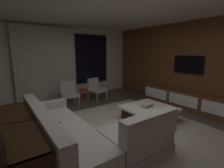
{
  "coord_description": "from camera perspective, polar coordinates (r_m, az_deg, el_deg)",
  "views": [
    {
      "loc": [
        -2.01,
        -2.57,
        1.74
      ],
      "look_at": [
        0.41,
        0.85,
        0.92
      ],
      "focal_mm": 26.07,
      "sensor_mm": 36.0,
      "label": 1
    }
  ],
  "objects": [
    {
      "name": "media_wall",
      "position": [
        5.7,
        27.83,
        5.91
      ],
      "size": [
        0.12,
        7.8,
        2.7
      ],
      "color": "brown",
      "rests_on": "floor"
    },
    {
      "name": "mounted_tv",
      "position": [
        5.72,
        25.11,
        6.16
      ],
      "size": [
        0.05,
        0.97,
        0.56
      ],
      "color": "black"
    },
    {
      "name": "sectional_couch",
      "position": [
        3.07,
        -10.64,
        -17.32
      ],
      "size": [
        1.98,
        2.5,
        0.82
      ],
      "color": "gray",
      "rests_on": "floor"
    },
    {
      "name": "accent_chair_near_window",
      "position": [
        6.08,
        -5.71,
        -1.34
      ],
      "size": [
        0.64,
        0.66,
        0.78
      ],
      "color": "#B2ADA0",
      "rests_on": "floor"
    },
    {
      "name": "coffee_table",
      "position": [
        4.36,
        12.71,
        -10.03
      ],
      "size": [
        1.16,
        1.16,
        0.36
      ],
      "color": "black",
      "rests_on": "floor"
    },
    {
      "name": "side_stool",
      "position": [
        5.83,
        -9.93,
        -2.6
      ],
      "size": [
        0.32,
        0.32,
        0.46
      ],
      "color": "red",
      "rests_on": "floor"
    },
    {
      "name": "area_rug",
      "position": [
        3.83,
        7.74,
        -15.91
      ],
      "size": [
        3.2,
        3.8,
        0.01
      ],
      "primitive_type": "cube",
      "color": "#ADA391",
      "rests_on": "floor"
    },
    {
      "name": "book_stack_on_coffee_table",
      "position": [
        4.3,
        12.18,
        -7.27
      ],
      "size": [
        0.3,
        0.21,
        0.09
      ],
      "color": "#AA5F66",
      "rests_on": "coffee_table"
    },
    {
      "name": "floor",
      "position": [
        3.7,
        2.48,
        -16.98
      ],
      "size": [
        9.2,
        9.2,
        0.0
      ],
      "primitive_type": "plane",
      "color": "#473D33"
    },
    {
      "name": "accent_chair_by_curtain",
      "position": [
        5.58,
        -14.92,
        -2.79
      ],
      "size": [
        0.6,
        0.61,
        0.78
      ],
      "color": "#B2ADA0",
      "rests_on": "floor"
    },
    {
      "name": "back_wall_with_window",
      "position": [
        6.5,
        -17.99,
        7.08
      ],
      "size": [
        6.6,
        0.3,
        2.7
      ],
      "color": "silver",
      "rests_on": "floor"
    },
    {
      "name": "ceiling",
      "position": [
        3.4,
        2.91,
        27.48
      ],
      "size": [
        8.2,
        8.2,
        0.0
      ],
      "primitive_type": "plane",
      "color": "silver"
    },
    {
      "name": "media_console",
      "position": [
        5.65,
        25.02,
        -5.21
      ],
      "size": [
        0.46,
        3.1,
        0.52
      ],
      "color": "brown",
      "rests_on": "floor"
    },
    {
      "name": "console_table_behind_couch",
      "position": [
        2.92,
        -29.14,
        -17.24
      ],
      "size": [
        0.4,
        2.1,
        0.74
      ],
      "color": "black",
      "rests_on": "floor"
    }
  ]
}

